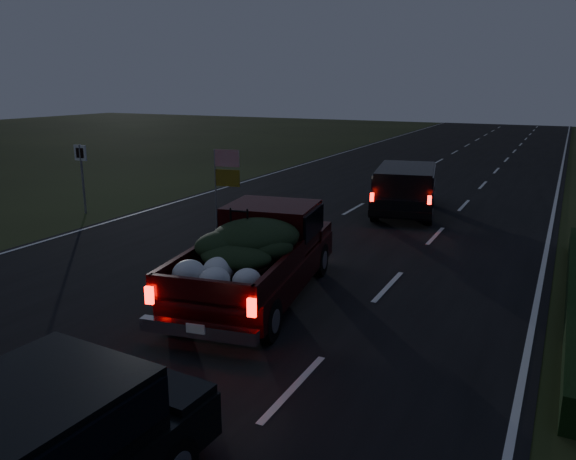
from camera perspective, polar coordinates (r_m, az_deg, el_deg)
The scene contains 5 objects.
ground at distance 12.67m, azimuth -9.19°, elevation -6.74°, with size 120.00×120.00×0.00m, color black.
road_asphalt at distance 12.67m, azimuth -9.19°, elevation -6.70°, with size 14.00×120.00×0.02m, color black.
route_sign at distance 21.44m, azimuth -20.23°, elevation 5.93°, with size 0.55×0.08×2.50m.
pickup_truck at distance 12.19m, azimuth -3.10°, elevation -2.07°, with size 2.97×5.77×2.89m.
lead_suv at distance 20.58m, azimuth 11.83°, elevation 4.48°, with size 2.93×5.15×1.39m.
Camera 1 is at (7.01, -9.51, 4.59)m, focal length 35.00 mm.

